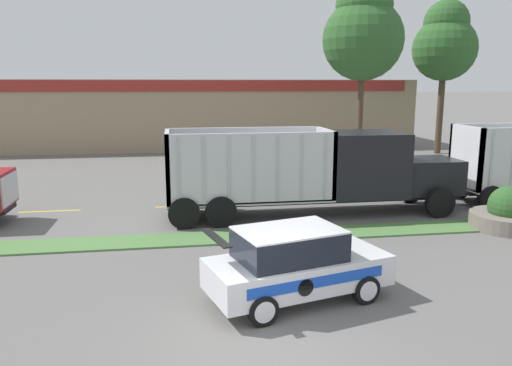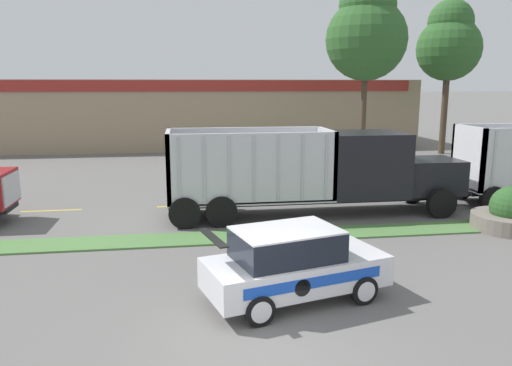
{
  "view_description": "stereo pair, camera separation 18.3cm",
  "coord_description": "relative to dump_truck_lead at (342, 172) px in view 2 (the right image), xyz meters",
  "views": [
    {
      "loc": [
        -1.64,
        -8.76,
        5.06
      ],
      "look_at": [
        0.87,
        6.96,
        1.88
      ],
      "focal_mm": 35.0,
      "sensor_mm": 36.0,
      "label": 1
    },
    {
      "loc": [
        -1.46,
        -8.79,
        5.06
      ],
      "look_at": [
        0.87,
        6.96,
        1.88
      ],
      "focal_mm": 35.0,
      "sensor_mm": 36.0,
      "label": 2
    }
  ],
  "objects": [
    {
      "name": "grass_verge",
      "position": [
        -4.69,
        -2.64,
        -1.64
      ],
      "size": [
        120.0,
        1.43,
        0.06
      ],
      "primitive_type": "cube",
      "color": "#517F42",
      "rests_on": "ground_plane"
    },
    {
      "name": "dump_truck_lead",
      "position": [
        0.0,
        0.0,
        0.0
      ],
      "size": [
        11.6,
        2.8,
        3.36
      ],
      "color": "black",
      "rests_on": "ground_plane"
    },
    {
      "name": "centre_line_6",
      "position": [
        4.7,
        2.08,
        -1.66
      ],
      "size": [
        2.4,
        0.14,
        0.01
      ],
      "primitive_type": "cube",
      "color": "yellow",
      "rests_on": "ground_plane"
    },
    {
      "name": "store_building_backdrop",
      "position": [
        -8.92,
        25.0,
        1.02
      ],
      "size": [
        42.87,
        12.1,
        5.36
      ],
      "color": "#9E896B",
      "rests_on": "ground_plane"
    },
    {
      "name": "centre_line_4",
      "position": [
        -6.1,
        2.08,
        -1.66
      ],
      "size": [
        2.4,
        0.14,
        0.01
      ],
      "primitive_type": "cube",
      "color": "yellow",
      "rests_on": "ground_plane"
    },
    {
      "name": "tree_behind_centre",
      "position": [
        12.73,
        15.59,
        6.25
      ],
      "size": [
        4.51,
        4.51,
        10.89
      ],
      "color": "#473828",
      "rests_on": "ground_plane"
    },
    {
      "name": "rally_car",
      "position": [
        -3.66,
        -7.67,
        -0.76
      ],
      "size": [
        4.62,
        2.88,
        1.8
      ],
      "color": "white",
      "rests_on": "ground_plane"
    },
    {
      "name": "centre_line_5",
      "position": [
        -0.7,
        2.08,
        -1.66
      ],
      "size": [
        2.4,
        0.14,
        0.01
      ],
      "primitive_type": "cube",
      "color": "yellow",
      "rests_on": "ground_plane"
    },
    {
      "name": "centre_line_3",
      "position": [
        -11.5,
        2.08,
        -1.66
      ],
      "size": [
        2.4,
        0.14,
        0.01
      ],
      "primitive_type": "cube",
      "color": "yellow",
      "rests_on": "ground_plane"
    },
    {
      "name": "ground_plane",
      "position": [
        -4.69,
        -9.76,
        -1.67
      ],
      "size": [
        600.0,
        600.0,
        0.0
      ],
      "primitive_type": "plane",
      "color": "slate"
    },
    {
      "name": "stone_planter",
      "position": [
        5.17,
        -3.06,
        -1.15
      ],
      "size": [
        2.56,
        2.56,
        1.54
      ],
      "color": "slate",
      "rests_on": "ground_plane"
    },
    {
      "name": "tree_behind_left",
      "position": [
        5.46,
        12.57,
        6.61
      ],
      "size": [
        5.11,
        5.11,
        11.62
      ],
      "color": "#473828",
      "rests_on": "ground_plane"
    }
  ]
}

